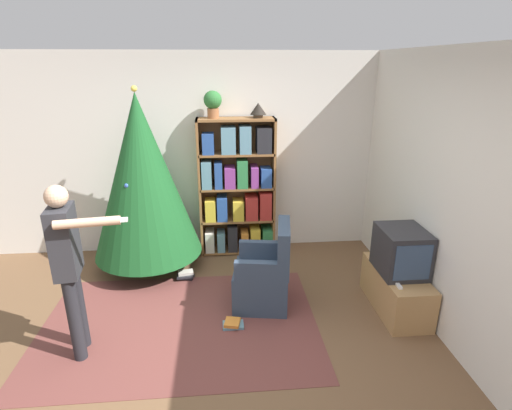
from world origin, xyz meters
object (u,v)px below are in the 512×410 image
(christmas_tree, at_px, (143,177))
(armchair, at_px, (265,277))
(television, at_px, (401,251))
(table_lamp, at_px, (258,109))
(bookshelf, at_px, (238,190))
(potted_plant, at_px, (213,102))
(standing_person, at_px, (69,259))

(christmas_tree, height_order, armchair, christmas_tree)
(television, distance_m, christmas_tree, 2.98)
(television, height_order, table_lamp, table_lamp)
(armchair, relative_size, table_lamp, 4.60)
(bookshelf, relative_size, christmas_tree, 0.81)
(bookshelf, bearing_deg, table_lamp, 2.05)
(television, bearing_deg, bookshelf, 135.93)
(potted_plant, bearing_deg, standing_person, -121.97)
(bookshelf, xyz_separation_m, armchair, (0.21, -1.30, -0.56))
(bookshelf, xyz_separation_m, television, (1.56, -1.51, -0.21))
(standing_person, relative_size, potted_plant, 4.74)
(armchair, distance_m, standing_person, 1.91)
(potted_plant, bearing_deg, television, -39.36)
(christmas_tree, height_order, potted_plant, christmas_tree)
(bookshelf, xyz_separation_m, christmas_tree, (-1.14, -0.37, 0.30))
(television, relative_size, standing_person, 0.33)
(television, xyz_separation_m, potted_plant, (-1.86, 1.52, 1.33))
(table_lamp, bearing_deg, potted_plant, 180.00)
(christmas_tree, distance_m, standing_person, 1.61)
(armchair, height_order, table_lamp, table_lamp)
(television, height_order, potted_plant, potted_plant)
(standing_person, distance_m, table_lamp, 2.78)
(table_lamp, bearing_deg, bookshelf, -177.95)
(christmas_tree, distance_m, armchair, 1.85)
(armchair, bearing_deg, standing_person, -61.49)
(television, distance_m, potted_plant, 2.75)
(television, relative_size, potted_plant, 1.58)
(christmas_tree, relative_size, standing_person, 1.42)
(standing_person, bearing_deg, television, 89.96)
(bookshelf, bearing_deg, standing_person, -127.97)
(television, xyz_separation_m, armchair, (-1.35, 0.21, -0.35))
(christmas_tree, xyz_separation_m, potted_plant, (0.84, 0.38, 0.82))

